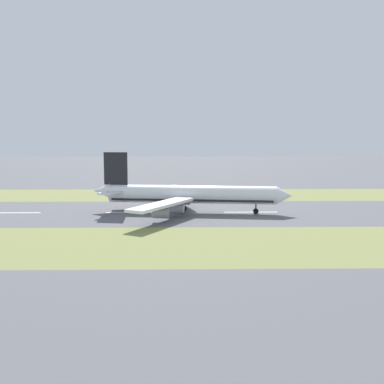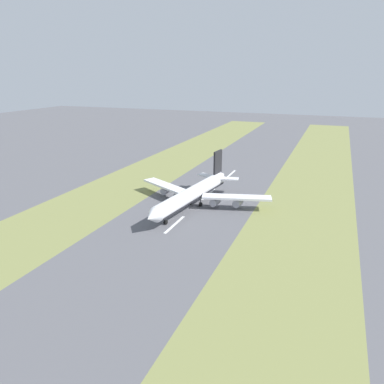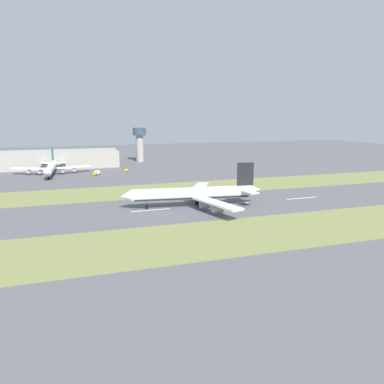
{
  "view_description": "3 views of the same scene",
  "coord_description": "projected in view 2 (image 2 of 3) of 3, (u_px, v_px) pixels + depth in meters",
  "views": [
    {
      "loc": [
        149.5,
        -3.49,
        25.89
      ],
      "look_at": [
        0.67,
        -0.93,
        7.0
      ],
      "focal_mm": 42.0,
      "sensor_mm": 36.0,
      "label": 1
    },
    {
      "loc": [
        -54.07,
        140.1,
        55.42
      ],
      "look_at": [
        0.67,
        -0.93,
        7.0
      ],
      "focal_mm": 35.0,
      "sensor_mm": 36.0,
      "label": 2
    },
    {
      "loc": [
        -162.03,
        53.06,
        41.94
      ],
      "look_at": [
        0.67,
        -0.93,
        7.0
      ],
      "focal_mm": 35.0,
      "sensor_mm": 36.0,
      "label": 3
    }
  ],
  "objects": [
    {
      "name": "grass_median_east",
      "position": [
        103.0,
        196.0,
        175.42
      ],
      "size": [
        40.0,
        600.0,
        0.01
      ],
      "primitive_type": "cube",
      "color": "olive",
      "rests_on": "ground"
    },
    {
      "name": "centreline_dash_mid",
      "position": [
        208.0,
        194.0,
        178.5
      ],
      "size": [
        1.2,
        18.0,
        0.01
      ],
      "primitive_type": "cube",
      "color": "silver",
      "rests_on": "ground"
    },
    {
      "name": "airplane_main_jet",
      "position": [
        194.0,
        193.0,
        160.73
      ],
      "size": [
        63.65,
        67.17,
        20.2
      ],
      "color": "white",
      "rests_on": "ground"
    },
    {
      "name": "centreline_dash_near",
      "position": [
        231.0,
        174.0,
        214.01
      ],
      "size": [
        1.2,
        18.0,
        0.01
      ],
      "primitive_type": "cube",
      "color": "silver",
      "rests_on": "ground"
    },
    {
      "name": "centreline_dash_far",
      "position": [
        175.0,
        224.0,
        142.98
      ],
      "size": [
        1.2,
        18.0,
        0.01
      ],
      "primitive_type": "cube",
      "color": "silver",
      "rests_on": "ground"
    },
    {
      "name": "ground_plane",
      "position": [
        193.0,
        208.0,
        159.91
      ],
      "size": [
        800.0,
        800.0,
        0.0
      ],
      "primitive_type": "plane",
      "color": "#56565B"
    },
    {
      "name": "grass_median_west",
      "position": [
        301.0,
        223.0,
        144.41
      ],
      "size": [
        40.0,
        600.0,
        0.01
      ],
      "primitive_type": "cube",
      "color": "olive",
      "rests_on": "ground"
    }
  ]
}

